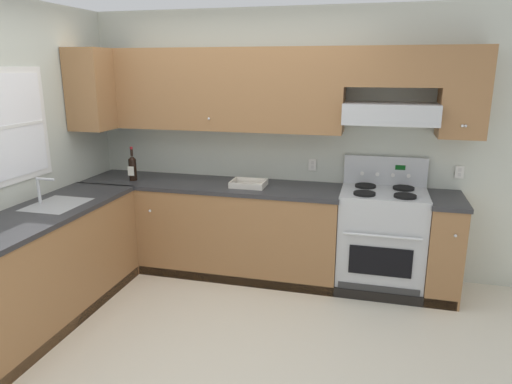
{
  "coord_description": "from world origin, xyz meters",
  "views": [
    {
      "loc": [
        1.26,
        -2.92,
        2.0
      ],
      "look_at": [
        0.33,
        0.7,
        1.0
      ],
      "focal_mm": 32.68,
      "sensor_mm": 36.0,
      "label": 1
    }
  ],
  "objects": [
    {
      "name": "ground_plane",
      "position": [
        0.0,
        0.0,
        0.0
      ],
      "size": [
        7.04,
        7.04,
        0.0
      ],
      "primitive_type": "plane",
      "color": "beige"
    },
    {
      "name": "counter_back_run",
      "position": [
        -0.04,
        1.24,
        0.45
      ],
      "size": [
        3.6,
        0.65,
        0.91
      ],
      "color": "olive",
      "rests_on": "ground_plane"
    },
    {
      "name": "wine_bottle",
      "position": [
        -1.06,
        1.16,
        1.04
      ],
      "size": [
        0.08,
        0.08,
        0.34
      ],
      "color": "black",
      "rests_on": "counter_back_run"
    },
    {
      "name": "wall_left",
      "position": [
        -1.59,
        0.23,
        1.34
      ],
      "size": [
        0.47,
        4.0,
        2.55
      ],
      "color": "beige",
      "rests_on": "ground_plane"
    },
    {
      "name": "bowl",
      "position": [
        0.13,
        1.21,
        0.93
      ],
      "size": [
        0.32,
        0.25,
        0.06
      ],
      "color": "beige",
      "rests_on": "counter_back_run"
    },
    {
      "name": "wall_back",
      "position": [
        0.39,
        1.53,
        1.48
      ],
      "size": [
        4.68,
        0.57,
        2.55
      ],
      "color": "beige",
      "rests_on": "ground_plane"
    },
    {
      "name": "stove",
      "position": [
        1.38,
        1.25,
        0.48
      ],
      "size": [
        0.76,
        0.62,
        1.2
      ],
      "color": "#B7BABC",
      "rests_on": "ground_plane"
    },
    {
      "name": "counter_left_run",
      "position": [
        -1.24,
        -0.0,
        0.46
      ],
      "size": [
        0.63,
        1.91,
        1.13
      ],
      "color": "olive",
      "rests_on": "ground_plane"
    }
  ]
}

